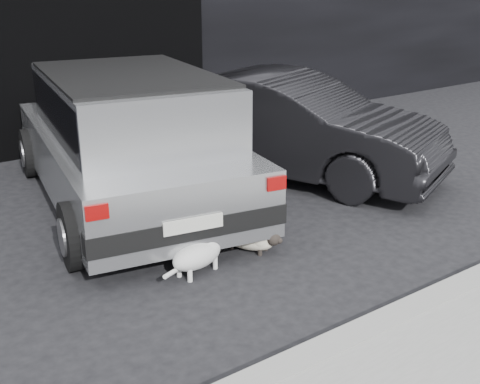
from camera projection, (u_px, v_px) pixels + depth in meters
ground at (165, 239)px, 6.54m from camera, size 80.00×80.00×0.00m
garage_opening at (96, 67)px, 9.68m from camera, size 4.00×0.10×2.60m
curb at (419, 308)px, 5.08m from camera, size 18.00×0.25×0.12m
silver_hatchback at (129, 133)px, 7.26m from camera, size 2.83×4.76×1.65m
second_car at (288, 125)px, 8.44m from camera, size 3.08×4.58×1.43m
cat_siamese at (253, 239)px, 6.23m from camera, size 0.51×0.75×0.29m
cat_white at (200, 253)px, 5.77m from camera, size 0.84×0.42×0.41m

